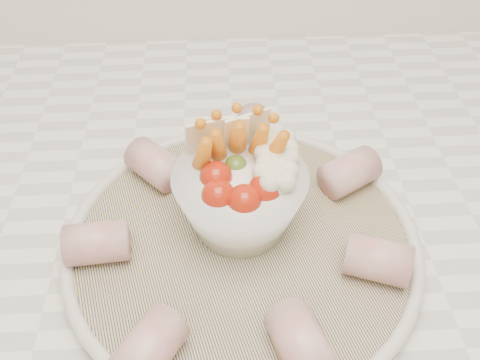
{
  "coord_description": "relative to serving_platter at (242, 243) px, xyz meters",
  "views": [
    {
      "loc": [
        -0.02,
        1.06,
        1.31
      ],
      "look_at": [
        -0.0,
        1.39,
        0.99
      ],
      "focal_mm": 40.0,
      "sensor_mm": 36.0,
      "label": 1
    }
  ],
  "objects": [
    {
      "name": "serving_platter",
      "position": [
        0.0,
        0.0,
        0.0
      ],
      "size": [
        0.39,
        0.39,
        0.02
      ],
      "color": "navy",
      "rests_on": "kitchen_counter"
    },
    {
      "name": "veggie_bowl",
      "position": [
        0.0,
        0.02,
        0.04
      ],
      "size": [
        0.12,
        0.12,
        0.1
      ],
      "color": "white",
      "rests_on": "serving_platter"
    },
    {
      "name": "cured_meat_rolls",
      "position": [
        -0.0,
        0.0,
        0.02
      ],
      "size": [
        0.29,
        0.3,
        0.04
      ],
      "color": "#B25159",
      "rests_on": "serving_platter"
    }
  ]
}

